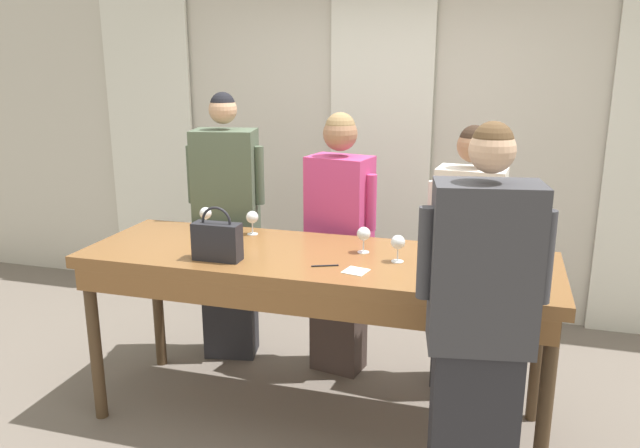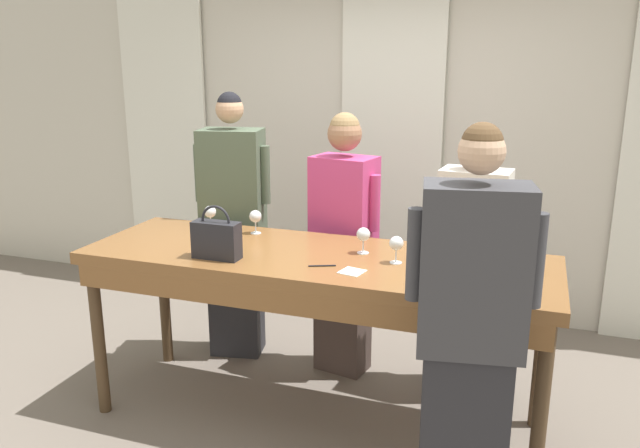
% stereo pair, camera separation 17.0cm
% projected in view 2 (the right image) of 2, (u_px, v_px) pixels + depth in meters
% --- Properties ---
extents(ground_plane, '(18.00, 18.00, 0.00)m').
position_uv_depth(ground_plane, '(315.00, 417.00, 3.65)').
color(ground_plane, '#70665B').
extents(wall_back, '(12.00, 0.06, 2.80)m').
position_uv_depth(wall_back, '(393.00, 140.00, 4.98)').
color(wall_back, beige).
rests_on(wall_back, ground_plane).
extents(curtain_panel_left, '(0.81, 0.03, 2.69)m').
position_uv_depth(curtain_panel_left, '(166.00, 137.00, 5.59)').
color(curtain_panel_left, white).
rests_on(curtain_panel_left, ground_plane).
extents(curtain_panel_center, '(0.81, 0.03, 2.69)m').
position_uv_depth(curtain_panel_center, '(391.00, 148.00, 4.94)').
color(curtain_panel_center, white).
rests_on(curtain_panel_center, ground_plane).
extents(tasting_bar, '(2.57, 0.83, 1.00)m').
position_uv_depth(tasting_bar, '(314.00, 272.00, 3.40)').
color(tasting_bar, brown).
rests_on(tasting_bar, ground_plane).
extents(wine_bottle, '(0.07, 0.07, 0.31)m').
position_uv_depth(wine_bottle, '(490.00, 271.00, 2.80)').
color(wine_bottle, black).
rests_on(wine_bottle, tasting_bar).
extents(handbag, '(0.26, 0.10, 0.29)m').
position_uv_depth(handbag, '(216.00, 239.00, 3.30)').
color(handbag, '#232328').
rests_on(handbag, tasting_bar).
extents(wine_glass_front_left, '(0.08, 0.08, 0.14)m').
position_uv_depth(wine_glass_front_left, '(255.00, 217.00, 3.77)').
color(wine_glass_front_left, white).
rests_on(wine_glass_front_left, tasting_bar).
extents(wine_glass_front_mid, '(0.08, 0.08, 0.14)m').
position_uv_depth(wine_glass_front_mid, '(449.00, 253.00, 3.08)').
color(wine_glass_front_mid, white).
rests_on(wine_glass_front_mid, tasting_bar).
extents(wine_glass_front_right, '(0.08, 0.08, 0.14)m').
position_uv_depth(wine_glass_front_right, '(363.00, 235.00, 3.39)').
color(wine_glass_front_right, white).
rests_on(wine_glass_front_right, tasting_bar).
extents(wine_glass_center_left, '(0.08, 0.08, 0.14)m').
position_uv_depth(wine_glass_center_left, '(436.00, 232.00, 3.45)').
color(wine_glass_center_left, white).
rests_on(wine_glass_center_left, tasting_bar).
extents(wine_glass_center_mid, '(0.08, 0.08, 0.14)m').
position_uv_depth(wine_glass_center_mid, '(502.00, 266.00, 2.88)').
color(wine_glass_center_mid, white).
rests_on(wine_glass_center_mid, tasting_bar).
extents(wine_glass_center_right, '(0.08, 0.08, 0.14)m').
position_uv_depth(wine_glass_center_right, '(210.00, 212.00, 3.88)').
color(wine_glass_center_right, white).
rests_on(wine_glass_center_right, tasting_bar).
extents(wine_glass_back_left, '(0.08, 0.08, 0.14)m').
position_uv_depth(wine_glass_back_left, '(535.00, 252.00, 3.10)').
color(wine_glass_back_left, white).
rests_on(wine_glass_back_left, tasting_bar).
extents(wine_glass_back_mid, '(0.08, 0.08, 0.14)m').
position_uv_depth(wine_glass_back_mid, '(396.00, 244.00, 3.22)').
color(wine_glass_back_mid, white).
rests_on(wine_glass_back_mid, tasting_bar).
extents(napkin, '(0.14, 0.14, 0.00)m').
position_uv_depth(napkin, '(352.00, 272.00, 3.11)').
color(napkin, white).
rests_on(napkin, tasting_bar).
extents(pen, '(0.13, 0.06, 0.01)m').
position_uv_depth(pen, '(322.00, 266.00, 3.20)').
color(pen, black).
rests_on(pen, tasting_bar).
extents(guest_olive_jacket, '(0.52, 0.35, 1.83)m').
position_uv_depth(guest_olive_jacket, '(234.00, 227.00, 4.25)').
color(guest_olive_jacket, '#28282D').
rests_on(guest_olive_jacket, ground_plane).
extents(guest_pink_top, '(0.50, 0.33, 1.72)m').
position_uv_depth(guest_pink_top, '(344.00, 243.00, 4.01)').
color(guest_pink_top, '#473833').
rests_on(guest_pink_top, ground_plane).
extents(guest_cream_sweater, '(0.51, 0.29, 1.66)m').
position_uv_depth(guest_cream_sweater, '(471.00, 262.00, 3.76)').
color(guest_cream_sweater, '#28282D').
rests_on(guest_cream_sweater, ground_plane).
extents(host_pouring, '(0.54, 0.32, 1.81)m').
position_uv_depth(host_pouring, '(469.00, 341.00, 2.56)').
color(host_pouring, '#28282D').
rests_on(host_pouring, ground_plane).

